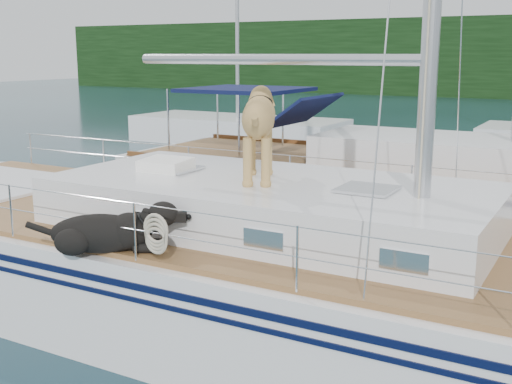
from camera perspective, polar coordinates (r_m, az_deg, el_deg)
The scene contains 4 objects.
ground at distance 8.48m, azimuth -3.67°, elevation -10.52°, with size 120.00×120.00×0.00m, color black.
main_sailboat at distance 8.19m, azimuth -3.20°, elevation -6.24°, with size 12.00×4.18×14.01m.
neighbor_sailboat at distance 13.16m, azimuth 11.74°, elevation 0.34°, with size 11.00×3.50×13.30m.
bg_boat_west at distance 24.11m, azimuth -1.62°, elevation 5.46°, with size 8.00×3.00×11.65m.
Camera 1 is at (4.28, -6.55, 3.27)m, focal length 45.00 mm.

